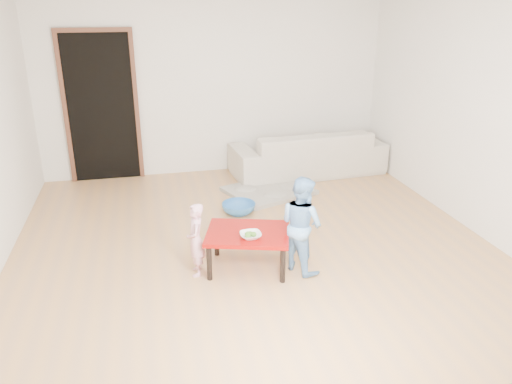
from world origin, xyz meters
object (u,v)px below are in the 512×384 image
object	(u,v)px
sofa	(307,152)
bowl	(251,235)
red_table	(248,250)
child_blue	(302,224)
child_pink	(196,240)
basin	(239,208)

from	to	relation	value
sofa	bowl	bearing A→B (deg)	57.25
red_table	bowl	size ratio (longest dim) A/B	3.94
child_blue	red_table	bearing A→B (deg)	48.91
bowl	red_table	bearing A→B (deg)	89.00
sofa	child_blue	world-z (taller)	child_blue
child_pink	child_blue	distance (m)	1.01
red_table	basin	world-z (taller)	red_table
child_pink	sofa	bearing A→B (deg)	146.74
bowl	child_blue	xyz separation A→B (m)	(0.50, 0.01, 0.06)
red_table	child_pink	distance (m)	0.52
child_pink	bowl	bearing A→B (deg)	78.22
basin	sofa	bearing A→B (deg)	44.28
child_pink	basin	world-z (taller)	child_pink
child_blue	basin	world-z (taller)	child_blue
sofa	bowl	world-z (taller)	sofa
sofa	child_blue	bearing A→B (deg)	65.84
child_blue	child_pink	bearing A→B (deg)	55.60
sofa	basin	xyz separation A→B (m)	(-1.30, -1.27, -0.26)
sofa	basin	bearing A→B (deg)	39.81
bowl	basin	distance (m)	1.52
child_pink	basin	distance (m)	1.51
red_table	basin	xyz separation A→B (m)	(0.17, 1.33, -0.13)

